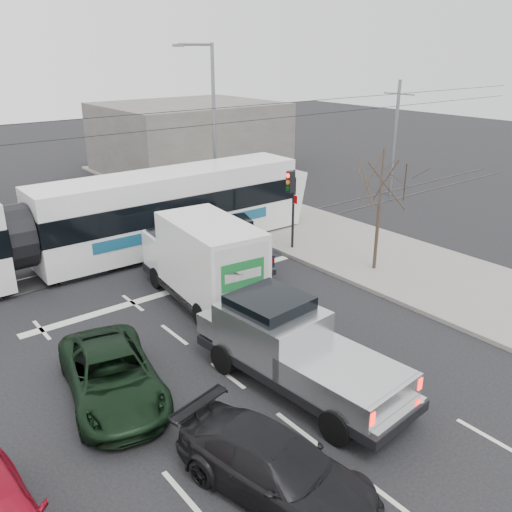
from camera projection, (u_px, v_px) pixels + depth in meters
ground at (273, 356)px, 16.45m from camera, size 120.00×120.00×0.00m
sidewalk_right at (445, 280)px, 21.63m from camera, size 6.00×60.00×0.15m
rails at (127, 261)px, 23.77m from camera, size 60.00×1.60×0.03m
building_right at (189, 138)px, 40.06m from camera, size 12.00×10.00×5.00m
bare_tree at (381, 182)px, 21.31m from camera, size 2.40×2.40×5.00m
traffic_signal at (291, 193)px, 23.96m from camera, size 0.44×0.44×3.60m
street_lamp_near at (211, 120)px, 29.09m from camera, size 2.38×0.25×9.00m
catenary at (119, 174)px, 22.38m from camera, size 60.00×0.20×7.00m
tram at (15, 239)px, 20.78m from camera, size 26.29×3.03×5.36m
silver_pickup at (291, 345)px, 14.78m from camera, size 2.75×6.63×2.35m
box_truck at (204, 262)px, 19.36m from camera, size 2.88×6.64×3.22m
navy_pickup at (238, 244)px, 23.13m from camera, size 3.03×4.75×1.88m
green_car at (112, 376)px, 14.28m from camera, size 3.23×5.23×1.35m
dark_car at (276, 467)px, 11.16m from camera, size 2.87×4.97×1.35m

